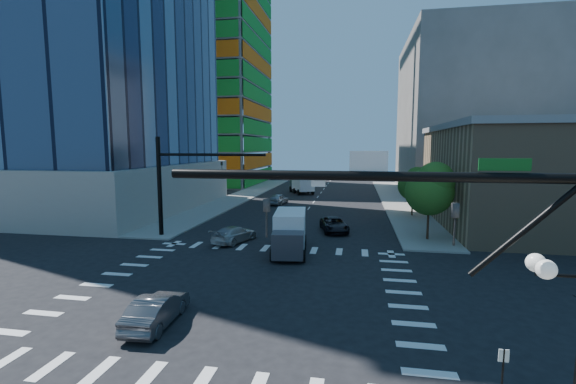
# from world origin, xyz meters

# --- Properties ---
(ground) EXTENTS (160.00, 160.00, 0.00)m
(ground) POSITION_xyz_m (0.00, 0.00, 0.00)
(ground) COLOR black
(ground) RESTS_ON ground
(road_markings) EXTENTS (20.00, 20.00, 0.01)m
(road_markings) POSITION_xyz_m (0.00, 0.00, 0.01)
(road_markings) COLOR silver
(road_markings) RESTS_ON ground
(sidewalk_ne) EXTENTS (5.00, 60.00, 0.15)m
(sidewalk_ne) POSITION_xyz_m (12.50, 40.00, 0.07)
(sidewalk_ne) COLOR gray
(sidewalk_ne) RESTS_ON ground
(sidewalk_nw) EXTENTS (5.00, 60.00, 0.15)m
(sidewalk_nw) POSITION_xyz_m (-12.50, 40.00, 0.07)
(sidewalk_nw) COLOR gray
(sidewalk_nw) RESTS_ON ground
(construction_building) EXTENTS (25.16, 34.50, 70.60)m
(construction_building) POSITION_xyz_m (-27.41, 61.93, 24.61)
(construction_building) COLOR gray
(construction_building) RESTS_ON ground
(commercial_building) EXTENTS (20.50, 22.50, 10.60)m
(commercial_building) POSITION_xyz_m (25.00, 22.00, 5.31)
(commercial_building) COLOR #9F7E5C
(commercial_building) RESTS_ON ground
(bg_building_ne) EXTENTS (24.00, 30.00, 28.00)m
(bg_building_ne) POSITION_xyz_m (27.00, 55.00, 14.00)
(bg_building_ne) COLOR slate
(bg_building_ne) RESTS_ON ground
(signal_mast_se) EXTENTS (10.51, 2.48, 9.00)m
(signal_mast_se) POSITION_xyz_m (10.60, -11.50, 5.01)
(signal_mast_se) COLOR black
(signal_mast_se) RESTS_ON sidewalk_se
(signal_mast_nw) EXTENTS (10.20, 0.40, 9.00)m
(signal_mast_nw) POSITION_xyz_m (-10.00, 11.50, 5.49)
(signal_mast_nw) COLOR black
(signal_mast_nw) RESTS_ON sidewalk_nw
(tree_south) EXTENTS (4.16, 4.16, 6.82)m
(tree_south) POSITION_xyz_m (12.63, 13.90, 4.69)
(tree_south) COLOR #382316
(tree_south) RESTS_ON sidewalk_ne
(tree_north) EXTENTS (3.54, 3.52, 5.78)m
(tree_north) POSITION_xyz_m (12.93, 25.90, 3.99)
(tree_north) COLOR #382316
(tree_north) RESTS_ON sidewalk_ne
(no_parking_sign) EXTENTS (0.30, 0.06, 2.20)m
(no_parking_sign) POSITION_xyz_m (10.70, -9.00, 1.38)
(no_parking_sign) COLOR black
(no_parking_sign) RESTS_ON ground
(car_nb_far) EXTENTS (3.38, 5.38, 1.38)m
(car_nb_far) POSITION_xyz_m (4.18, 16.19, 0.69)
(car_nb_far) COLOR black
(car_nb_far) RESTS_ON ground
(car_sb_near) EXTENTS (3.45, 5.22, 1.41)m
(car_sb_near) POSITION_xyz_m (-4.11, 10.53, 0.70)
(car_sb_near) COLOR #B3B3B3
(car_sb_near) RESTS_ON ground
(car_sb_mid) EXTENTS (2.51, 4.79, 1.55)m
(car_sb_mid) POSITION_xyz_m (-4.76, 32.78, 0.78)
(car_sb_mid) COLOR #A7ABAF
(car_sb_mid) RESTS_ON ground
(car_sb_cross) EXTENTS (1.76, 4.44, 1.44)m
(car_sb_cross) POSITION_xyz_m (-2.80, -5.11, 0.72)
(car_sb_cross) COLOR #494A4E
(car_sb_cross) RESTS_ON ground
(box_truck_near) EXTENTS (3.22, 6.22, 3.13)m
(box_truck_near) POSITION_xyz_m (1.21, 7.90, 1.39)
(box_truck_near) COLOR black
(box_truck_near) RESTS_ON ground
(box_truck_far) EXTENTS (5.33, 7.21, 3.48)m
(box_truck_far) POSITION_xyz_m (-3.46, 46.81, 1.54)
(box_truck_far) COLOR black
(box_truck_far) RESTS_ON ground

